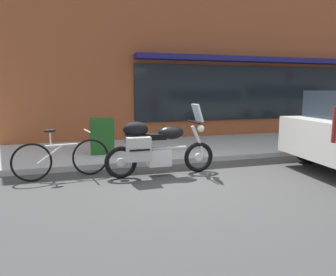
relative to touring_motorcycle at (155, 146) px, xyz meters
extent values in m
plane|color=#383838|center=(0.54, -0.52, -0.60)|extent=(80.00, 80.00, 0.00)
torus|color=black|center=(0.92, 0.05, -0.29)|extent=(0.62, 0.10, 0.62)
cylinder|color=silver|center=(0.92, 0.05, -0.29)|extent=(0.16, 0.06, 0.16)
torus|color=black|center=(-0.66, 0.03, -0.29)|extent=(0.62, 0.10, 0.62)
cylinder|color=silver|center=(-0.66, 0.03, -0.29)|extent=(0.16, 0.06, 0.16)
cube|color=silver|center=(0.08, 0.03, -0.24)|extent=(0.44, 0.31, 0.32)
cylinder|color=silver|center=(0.13, 0.04, -0.07)|extent=(1.03, 0.07, 0.06)
ellipsoid|color=black|center=(0.33, 0.04, 0.23)|extent=(0.52, 0.29, 0.26)
cube|color=black|center=(-0.09, 0.03, 0.17)|extent=(0.60, 0.25, 0.11)
cube|color=black|center=(-0.42, 0.03, 0.15)|extent=(0.28, 0.22, 0.18)
cylinder|color=silver|center=(0.92, 0.05, 0.03)|extent=(0.35, 0.07, 0.67)
cylinder|color=black|center=(0.80, 0.04, 0.43)|extent=(0.04, 0.62, 0.04)
cube|color=silver|center=(0.88, 0.05, 0.61)|extent=(0.15, 0.32, 0.35)
sphere|color=#EAEACC|center=(0.96, 0.05, 0.29)|extent=(0.14, 0.14, 0.14)
cube|color=#A1A1A1|center=(-0.37, -0.21, -0.01)|extent=(0.44, 0.21, 0.44)
cube|color=black|center=(-0.37, -0.32, -0.01)|extent=(0.37, 0.02, 0.03)
ellipsoid|color=black|center=(-0.37, 0.03, 0.33)|extent=(0.48, 0.33, 0.28)
torus|color=black|center=(-1.19, 0.46, -0.24)|extent=(0.71, 0.16, 0.72)
torus|color=black|center=(-2.24, 0.28, -0.24)|extent=(0.71, 0.16, 0.72)
cylinder|color=silver|center=(-1.71, 0.37, 0.04)|extent=(0.59, 0.13, 0.04)
cylinder|color=silver|center=(-1.92, 0.34, -0.12)|extent=(0.46, 0.11, 0.34)
cylinder|color=silver|center=(-1.90, 0.34, 0.16)|extent=(0.03, 0.03, 0.30)
ellipsoid|color=black|center=(-1.90, 0.34, 0.32)|extent=(0.23, 0.14, 0.06)
cylinder|color=silver|center=(-1.24, 0.45, 0.28)|extent=(0.11, 0.48, 0.03)
cylinder|color=black|center=(3.68, 0.09, -0.27)|extent=(0.68, 0.28, 0.66)
cylinder|color=maroon|center=(2.53, -1.76, 0.51)|extent=(0.10, 0.10, 0.59)
cube|color=#1E511E|center=(-0.83, 1.71, -0.04)|extent=(0.55, 0.18, 0.87)
cube|color=#1E511E|center=(-0.83, 1.93, -0.04)|extent=(0.55, 0.18, 0.87)
camera|label=1|loc=(-1.54, -5.87, 1.07)|focal=34.34mm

